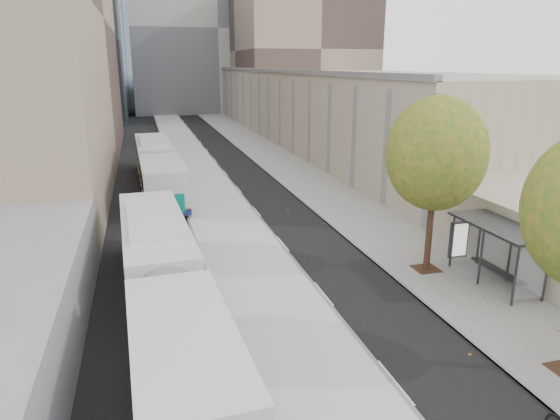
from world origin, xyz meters
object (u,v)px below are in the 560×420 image
object	(u,v)px
bus_near	(165,288)
bus_far	(157,167)
distant_car	(150,139)
bus_shelter	(503,234)

from	to	relation	value
bus_near	bus_far	xyz separation A→B (m)	(0.55, 21.14, 0.06)
distant_car	bus_near	bearing A→B (deg)	-109.83
bus_near	bus_far	world-z (taller)	bus_far
bus_near	distant_car	xyz separation A→B (m)	(0.41, 42.99, -0.97)
bus_near	bus_far	bearing A→B (deg)	85.88
bus_shelter	bus_far	size ratio (longest dim) A/B	0.25
bus_near	distant_car	distance (m)	43.00
bus_shelter	bus_near	bearing A→B (deg)	-179.44
bus_far	distant_car	size ratio (longest dim) A/B	5.15
bus_shelter	bus_far	distance (m)	24.69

